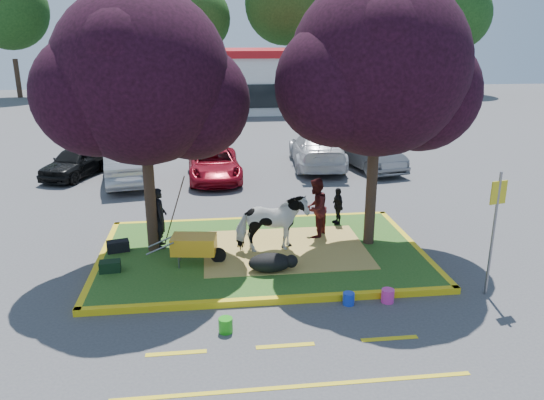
{
  "coord_description": "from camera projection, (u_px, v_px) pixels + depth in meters",
  "views": [
    {
      "loc": [
        -1.27,
        -12.66,
        5.54
      ],
      "look_at": [
        0.32,
        0.5,
        1.35
      ],
      "focal_mm": 35.0,
      "sensor_mm": 36.0,
      "label": 1
    }
  ],
  "objects": [
    {
      "name": "treeline",
      "position": [
        232.0,
        7.0,
        47.21
      ],
      "size": [
        46.58,
        7.8,
        14.63
      ],
      "color": "black",
      "rests_on": "ground"
    },
    {
      "name": "curb_right",
      "position": [
        413.0,
        246.0,
        14.25
      ],
      "size": [
        0.16,
        5.3,
        0.15
      ],
      "primitive_type": "cube",
      "color": "yellow",
      "rests_on": "ground"
    },
    {
      "name": "sign_post",
      "position": [
        495.0,
        220.0,
        11.26
      ],
      "size": [
        0.39,
        0.12,
        2.8
      ],
      "rotation": [
        0.0,
        0.0,
        0.23
      ],
      "color": "slate",
      "rests_on": "ground"
    },
    {
      "name": "bucket_blue",
      "position": [
        349.0,
        299.0,
        11.29
      ],
      "size": [
        0.29,
        0.29,
        0.27
      ],
      "primitive_type": "cylinder",
      "rotation": [
        0.0,
        0.0,
        0.17
      ],
      "color": "blue",
      "rests_on": "ground"
    },
    {
      "name": "curb_near",
      "position": [
        274.0,
        300.0,
        11.34
      ],
      "size": [
        8.3,
        0.16,
        0.15
      ],
      "primitive_type": "cube",
      "color": "yellow",
      "rests_on": "ground"
    },
    {
      "name": "car_red",
      "position": [
        214.0,
        164.0,
        20.87
      ],
      "size": [
        2.14,
        4.37,
        1.2
      ],
      "primitive_type": "imported",
      "rotation": [
        0.0,
        0.0,
        0.04
      ],
      "color": "maroon",
      "rests_on": "ground"
    },
    {
      "name": "curb_far",
      "position": [
        254.0,
        220.0,
        16.22
      ],
      "size": [
        8.3,
        0.16,
        0.15
      ],
      "primitive_type": "cube",
      "color": "yellow",
      "rests_on": "ground"
    },
    {
      "name": "fire_lane_stripe_a",
      "position": [
        176.0,
        353.0,
        9.59
      ],
      "size": [
        1.1,
        0.12,
        0.01
      ],
      "primitive_type": "cube",
      "color": "yellow",
      "rests_on": "ground"
    },
    {
      "name": "retail_building",
      "position": [
        250.0,
        79.0,
        39.84
      ],
      "size": [
        20.4,
        8.4,
        4.4
      ],
      "color": "silver",
      "rests_on": "ground"
    },
    {
      "name": "ground",
      "position": [
        262.0,
        256.0,
        13.8
      ],
      "size": [
        90.0,
        90.0,
        0.0
      ],
      "primitive_type": "plane",
      "color": "#424244",
      "rests_on": "ground"
    },
    {
      "name": "fire_lane_stripe_c",
      "position": [
        389.0,
        339.0,
        10.05
      ],
      "size": [
        1.1,
        0.12,
        0.01
      ],
      "primitive_type": "cube",
      "color": "yellow",
      "rests_on": "ground"
    },
    {
      "name": "tree_purple_left",
      "position": [
        143.0,
        85.0,
        12.53
      ],
      "size": [
        5.06,
        4.2,
        6.51
      ],
      "color": "black",
      "rests_on": "median_island"
    },
    {
      "name": "car_black",
      "position": [
        76.0,
        162.0,
        21.25
      ],
      "size": [
        2.64,
        3.85,
        1.22
      ],
      "primitive_type": "imported",
      "rotation": [
        0.0,
        0.0,
        -0.37
      ],
      "color": "black",
      "rests_on": "ground"
    },
    {
      "name": "bucket_green",
      "position": [
        226.0,
        325.0,
        10.24
      ],
      "size": [
        0.34,
        0.34,
        0.3
      ],
      "primitive_type": "cylinder",
      "rotation": [
        0.0,
        0.0,
        -0.26
      ],
      "color": "#229E18",
      "rests_on": "ground"
    },
    {
      "name": "fire_lane_stripe_b",
      "position": [
        285.0,
        346.0,
        9.82
      ],
      "size": [
        1.1,
        0.12,
        0.01
      ],
      "primitive_type": "cube",
      "color": "yellow",
      "rests_on": "ground"
    },
    {
      "name": "fire_lane_long",
      "position": [
        296.0,
        387.0,
        8.69
      ],
      "size": [
        6.0,
        0.1,
        0.01
      ],
      "primitive_type": "cube",
      "color": "yellow",
      "rests_on": "ground"
    },
    {
      "name": "tree_purple_right",
      "position": [
        379.0,
        75.0,
        12.93
      ],
      "size": [
        5.3,
        4.4,
        6.82
      ],
      "color": "black",
      "rests_on": "median_island"
    },
    {
      "name": "wheelbarrow",
      "position": [
        195.0,
        245.0,
        12.83
      ],
      "size": [
        1.91,
        0.77,
        0.72
      ],
      "rotation": [
        0.0,
        0.0,
        -0.14
      ],
      "color": "black",
      "rests_on": "median_island"
    },
    {
      "name": "visitor_a",
      "position": [
        316.0,
        208.0,
        14.46
      ],
      "size": [
        0.95,
        1.01,
        1.65
      ],
      "primitive_type": "imported",
      "rotation": [
        0.0,
        0.0,
        -2.11
      ],
      "color": "#3F1212",
      "rests_on": "median_island"
    },
    {
      "name": "bucket_pink",
      "position": [
        388.0,
        296.0,
        11.38
      ],
      "size": [
        0.28,
        0.28,
        0.3
      ],
      "primitive_type": "cylinder",
      "rotation": [
        0.0,
        0.0,
        -0.03
      ],
      "color": "#F937A9",
      "rests_on": "ground"
    },
    {
      "name": "median_island",
      "position": [
        262.0,
        253.0,
        13.78
      ],
      "size": [
        8.0,
        5.0,
        0.15
      ],
      "primitive_type": "cube",
      "color": "#275A1C",
      "rests_on": "ground"
    },
    {
      "name": "handler",
      "position": [
        159.0,
        218.0,
        13.78
      ],
      "size": [
        0.43,
        0.61,
        1.6
      ],
      "primitive_type": "imported",
      "rotation": [
        0.0,
        0.0,
        1.65
      ],
      "color": "black",
      "rests_on": "median_island"
    },
    {
      "name": "car_white",
      "position": [
        317.0,
        149.0,
        22.86
      ],
      "size": [
        2.5,
        5.37,
        1.52
      ],
      "primitive_type": "imported",
      "rotation": [
        0.0,
        0.0,
        3.07
      ],
      "color": "silver",
      "rests_on": "ground"
    },
    {
      "name": "curb_left",
      "position": [
        101.0,
        261.0,
        13.31
      ],
      "size": [
        0.16,
        5.3,
        0.15
      ],
      "primitive_type": "cube",
      "color": "yellow",
      "rests_on": "ground"
    },
    {
      "name": "visitor_b",
      "position": [
        338.0,
        206.0,
        15.56
      ],
      "size": [
        0.36,
        0.67,
        1.09
      ],
      "primitive_type": "imported",
      "rotation": [
        0.0,
        0.0,
        -1.41
      ],
      "color": "black",
      "rests_on": "median_island"
    },
    {
      "name": "car_silver",
      "position": [
        126.0,
        162.0,
        20.49
      ],
      "size": [
        2.38,
        4.85,
        1.53
      ],
      "primitive_type": "imported",
      "rotation": [
        0.0,
        0.0,
        3.31
      ],
      "color": "#989AA0",
      "rests_on": "ground"
    },
    {
      "name": "gear_bag_dark",
      "position": [
        118.0,
        246.0,
        13.66
      ],
      "size": [
        0.61,
        0.43,
        0.28
      ],
      "primitive_type": "cube",
      "rotation": [
        0.0,
        0.0,
        0.25
      ],
      "color": "black",
      "rests_on": "median_island"
    },
    {
      "name": "cow",
      "position": [
        272.0,
        224.0,
        13.47
      ],
      "size": [
        1.87,
        0.99,
        1.51
      ],
      "primitive_type": "imported",
      "rotation": [
        0.0,
        0.0,
        1.67
      ],
      "color": "silver",
      "rests_on": "median_island"
    },
    {
      "name": "car_grey",
      "position": [
        369.0,
        153.0,
        22.41
      ],
      "size": [
        2.25,
        4.36,
        1.37
      ],
      "primitive_type": "imported",
      "rotation": [
        0.0,
        0.0,
        0.2
      ],
      "color": "#54565B",
      "rests_on": "ground"
    },
    {
      "name": "gear_bag_green",
      "position": [
        110.0,
        266.0,
        12.51
      ],
      "size": [
        0.51,
        0.34,
        0.26
      ],
      "primitive_type": "cube",
      "rotation": [
        0.0,
        0.0,
        0.09
      ],
      "color": "black",
      "rests_on": "median_island"
    },
    {
      "name": "calf",
      "position": [
        270.0,
        263.0,
        12.48
      ],
      "size": [
        1.18,
        0.95,
        0.45
      ],
      "primitive_type": "ellipsoid",
      "rotation": [
        0.0,
        0.0,
        -0.41
      ],
      "color": "black",
      "rests_on": "median_island"
    },
    {
      "name": "straw_bedding",
      "position": [
        285.0,
        249.0,
        13.82
      ],
      "size": [
        4.2,
        3.0,
        0.01
      ],
      "primitive_type": "cube",
      "color": "#CCB454",
      "rests_on": "median_island"
    }
  ]
}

